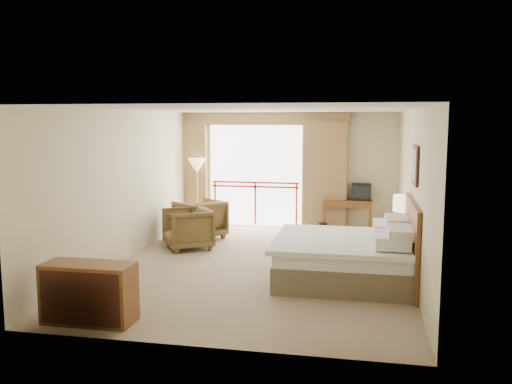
% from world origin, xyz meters
% --- Properties ---
extents(floor, '(7.00, 7.00, 0.00)m').
position_xyz_m(floor, '(0.00, 0.00, 0.00)').
color(floor, gray).
rests_on(floor, ground).
extents(ceiling, '(7.00, 7.00, 0.00)m').
position_xyz_m(ceiling, '(0.00, 0.00, 2.70)').
color(ceiling, white).
rests_on(ceiling, wall_back).
extents(wall_back, '(5.00, 0.00, 5.00)m').
position_xyz_m(wall_back, '(0.00, 3.50, 1.35)').
color(wall_back, beige).
rests_on(wall_back, ground).
extents(wall_front, '(5.00, 0.00, 5.00)m').
position_xyz_m(wall_front, '(0.00, -3.50, 1.35)').
color(wall_front, beige).
rests_on(wall_front, ground).
extents(wall_left, '(0.00, 7.00, 7.00)m').
position_xyz_m(wall_left, '(-2.50, 0.00, 1.35)').
color(wall_left, beige).
rests_on(wall_left, ground).
extents(wall_right, '(0.00, 7.00, 7.00)m').
position_xyz_m(wall_right, '(2.50, 0.00, 1.35)').
color(wall_right, beige).
rests_on(wall_right, ground).
extents(balcony_door, '(2.40, 0.00, 2.40)m').
position_xyz_m(balcony_door, '(-0.80, 3.48, 1.20)').
color(balcony_door, white).
rests_on(balcony_door, wall_back).
extents(balcony_railing, '(2.09, 0.03, 1.02)m').
position_xyz_m(balcony_railing, '(-0.80, 3.46, 0.81)').
color(balcony_railing, '#A5200E').
rests_on(balcony_railing, wall_back).
extents(curtain_left, '(1.00, 0.26, 2.50)m').
position_xyz_m(curtain_left, '(-2.45, 3.35, 1.25)').
color(curtain_left, brown).
rests_on(curtain_left, wall_back).
extents(curtain_right, '(1.00, 0.26, 2.50)m').
position_xyz_m(curtain_right, '(0.85, 3.35, 1.25)').
color(curtain_right, brown).
rests_on(curtain_right, wall_back).
extents(valance, '(4.40, 0.22, 0.28)m').
position_xyz_m(valance, '(-0.80, 3.38, 2.55)').
color(valance, brown).
rests_on(valance, wall_back).
extents(hvac_vent, '(0.50, 0.04, 0.50)m').
position_xyz_m(hvac_vent, '(1.30, 3.47, 2.35)').
color(hvac_vent, silver).
rests_on(hvac_vent, wall_back).
extents(bed, '(2.13, 2.06, 0.97)m').
position_xyz_m(bed, '(1.50, -0.60, 0.38)').
color(bed, brown).
rests_on(bed, floor).
extents(headboard, '(0.06, 2.10, 1.30)m').
position_xyz_m(headboard, '(2.46, -0.60, 0.65)').
color(headboard, brown).
rests_on(headboard, wall_right).
extents(framed_art, '(0.04, 0.72, 0.60)m').
position_xyz_m(framed_art, '(2.47, -0.60, 1.85)').
color(framed_art, black).
rests_on(framed_art, wall_right).
extents(nightstand, '(0.39, 0.46, 0.55)m').
position_xyz_m(nightstand, '(2.42, 0.75, 0.27)').
color(nightstand, brown).
rests_on(nightstand, floor).
extents(table_lamp, '(0.36, 0.36, 0.63)m').
position_xyz_m(table_lamp, '(2.42, 0.80, 1.04)').
color(table_lamp, tan).
rests_on(table_lamp, nightstand).
extents(phone, '(0.21, 0.17, 0.09)m').
position_xyz_m(phone, '(2.37, 0.60, 0.59)').
color(phone, black).
rests_on(phone, nightstand).
extents(desk, '(1.11, 0.54, 0.73)m').
position_xyz_m(desk, '(1.38, 3.37, 0.56)').
color(desk, brown).
rests_on(desk, floor).
extents(tv, '(0.41, 0.33, 0.37)m').
position_xyz_m(tv, '(1.68, 3.31, 0.91)').
color(tv, black).
rests_on(tv, desk).
extents(coffee_maker, '(0.14, 0.14, 0.23)m').
position_xyz_m(coffee_maker, '(1.03, 3.32, 0.84)').
color(coffee_maker, black).
rests_on(coffee_maker, desk).
extents(cup, '(0.07, 0.07, 0.09)m').
position_xyz_m(cup, '(1.18, 3.27, 0.77)').
color(cup, white).
rests_on(cup, desk).
extents(wastebasket, '(0.22, 0.22, 0.27)m').
position_xyz_m(wastebasket, '(0.85, 2.75, 0.13)').
color(wastebasket, black).
rests_on(wastebasket, floor).
extents(armchair_far, '(1.26, 1.26, 0.83)m').
position_xyz_m(armchair_far, '(-1.70, 1.89, 0.00)').
color(armchair_far, '#4D3B1B').
rests_on(armchair_far, floor).
extents(armchair_near, '(1.20, 1.20, 0.80)m').
position_xyz_m(armchair_near, '(-1.66, 0.96, 0.00)').
color(armchair_near, '#4D3B1B').
rests_on(armchair_near, floor).
extents(side_table, '(0.52, 0.52, 0.57)m').
position_xyz_m(side_table, '(-2.00, 1.34, 0.39)').
color(side_table, black).
rests_on(side_table, floor).
extents(book, '(0.29, 0.31, 0.02)m').
position_xyz_m(book, '(-2.00, 1.34, 0.58)').
color(book, white).
rests_on(book, side_table).
extents(floor_lamp, '(0.42, 0.42, 1.64)m').
position_xyz_m(floor_lamp, '(-2.11, 3.03, 1.41)').
color(floor_lamp, tan).
rests_on(floor_lamp, floor).
extents(dresser, '(1.14, 0.48, 0.76)m').
position_xyz_m(dresser, '(-1.63, -3.05, 0.38)').
color(dresser, brown).
rests_on(dresser, floor).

